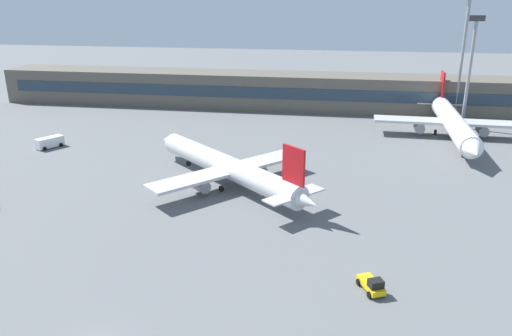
# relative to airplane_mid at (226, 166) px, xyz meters

# --- Properties ---
(ground_plane) EXTENTS (400.00, 400.00, 0.00)m
(ground_plane) POSITION_rel_airplane_mid_xyz_m (-2.40, -0.08, -3.00)
(ground_plane) COLOR slate
(terminal_building) EXTENTS (141.50, 12.13, 9.00)m
(terminal_building) POSITION_rel_airplane_mid_xyz_m (-2.40, 56.62, 1.50)
(terminal_building) COLOR #5B564C
(terminal_building) RESTS_ON ground_plane
(airplane_mid) EXTENTS (31.64, 29.07, 9.83)m
(airplane_mid) POSITION_rel_airplane_mid_xyz_m (0.00, 0.00, 0.00)
(airplane_mid) COLOR silver
(airplane_mid) RESTS_ON ground_plane
(airplane_far) EXTENTS (31.74, 45.63, 11.28)m
(airplane_far) POSITION_rel_airplane_mid_xyz_m (40.52, 33.54, 0.44)
(airplane_far) COLOR white
(airplane_far) RESTS_ON ground_plane
(baggage_tug_yellow) EXTENTS (2.94, 3.90, 1.75)m
(baggage_tug_yellow) POSITION_rel_airplane_mid_xyz_m (21.25, -26.92, -2.20)
(baggage_tug_yellow) COLOR yellow
(baggage_tug_yellow) RESTS_ON ground_plane
(service_van_white) EXTENTS (4.33, 5.50, 2.08)m
(service_van_white) POSITION_rel_airplane_mid_xyz_m (-38.45, 13.49, -1.89)
(service_van_white) COLOR white
(service_van_white) RESTS_ON ground_plane
(floodlight_tower_west) EXTENTS (3.20, 0.80, 28.77)m
(floodlight_tower_west) POSITION_rel_airplane_mid_xyz_m (44.56, 50.85, 13.45)
(floodlight_tower_west) COLOR gray
(floodlight_tower_west) RESTS_ON ground_plane
(floodlight_tower_east) EXTENTS (3.20, 0.80, 24.30)m
(floodlight_tower_east) POSITION_rel_airplane_mid_xyz_m (44.56, 42.46, 11.15)
(floodlight_tower_east) COLOR gray
(floodlight_tower_east) RESTS_ON ground_plane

